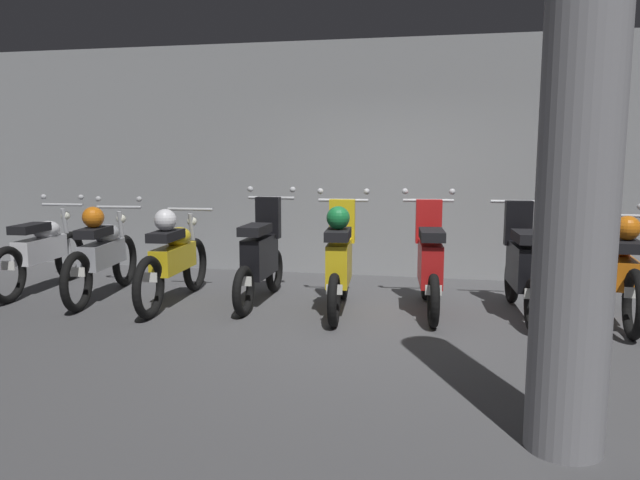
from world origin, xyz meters
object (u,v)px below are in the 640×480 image
Objects in this scene: motorbike_slot_4 at (340,259)px; motorbike_slot_6 at (522,266)px; motorbike_slot_1 at (103,253)px; motorbike_slot_5 at (430,263)px; motorbike_slot_7 at (620,269)px; motorbike_slot_0 at (42,251)px; support_pillar at (579,170)px; motorbike_slot_2 at (174,257)px; motorbike_slot_3 at (261,256)px.

motorbike_slot_4 reaches higher than motorbike_slot_6.
motorbike_slot_5 is (3.75, 0.13, -0.00)m from motorbike_slot_1.
motorbike_slot_7 is at bearing 0.04° from motorbike_slot_6.
motorbike_slot_0 is at bearing 179.30° from motorbike_slot_5.
support_pillar is (-1.02, -2.98, 1.06)m from motorbike_slot_7.
motorbike_slot_4 is at bearing 1.15° from motorbike_slot_2.
support_pillar is at bearing -28.35° from motorbike_slot_0.
motorbike_slot_6 is at bearing 2.30° from motorbike_slot_5.
motorbike_slot_3 is 0.96m from motorbike_slot_4.
support_pillar is at bearing -91.58° from motorbike_slot_6.
motorbike_slot_0 is 2.82m from motorbike_slot_3.
motorbike_slot_4 reaches higher than motorbike_slot_0.
motorbike_slot_4 is at bearing -12.77° from motorbike_slot_3.
motorbike_slot_0 is at bearing 179.34° from motorbike_slot_3.
motorbike_slot_3 is 1.87m from motorbike_slot_5.
motorbike_slot_2 is 1.16× the size of motorbike_slot_4.
motorbike_slot_7 is at bearing 3.21° from motorbike_slot_2.
motorbike_slot_5 is at bearing -178.83° from motorbike_slot_7.
motorbike_slot_7 is (6.58, -0.02, 0.04)m from motorbike_slot_0.
motorbike_slot_5 is at bearing -177.70° from motorbike_slot_6.
motorbike_slot_4 is (2.82, -0.06, 0.04)m from motorbike_slot_1.
motorbike_slot_0 is 6.40m from support_pillar.
support_pillar reaches higher than motorbike_slot_0.
motorbike_slot_5 is 1.00× the size of motorbike_slot_6.
motorbike_slot_6 reaches higher than motorbike_slot_7.
motorbike_slot_3 is at bearing 179.24° from motorbike_slot_5.
motorbike_slot_1 is at bearing 174.08° from motorbike_slot_2.
motorbike_slot_0 is at bearing 179.80° from motorbike_slot_6.
motorbike_slot_4 and motorbike_slot_5 have the same top height.
support_pillar is at bearing -36.46° from motorbike_slot_2.
motorbike_slot_6 is 0.86× the size of motorbike_slot_7.
motorbike_slot_7 is 0.61× the size of support_pillar.
motorbike_slot_6 is at bearing 0.26° from motorbike_slot_3.
motorbike_slot_2 is at bearing -165.10° from motorbike_slot_3.
motorbike_slot_3 is 0.86× the size of motorbike_slot_7.
motorbike_slot_6 is (0.94, 0.04, -0.00)m from motorbike_slot_5.
motorbike_slot_5 is at bearing -0.70° from motorbike_slot_0.
motorbike_slot_4 is at bearing -173.16° from motorbike_slot_6.
motorbike_slot_7 is (2.82, 0.23, -0.04)m from motorbike_slot_4.
motorbike_slot_6 is 0.53× the size of support_pillar.
motorbike_slot_5 is (2.81, 0.23, 0.00)m from motorbike_slot_2.
motorbike_slot_5 reaches higher than motorbike_slot_7.
motorbike_slot_6 is 0.94m from motorbike_slot_7.
motorbike_slot_2 is at bearing -175.99° from motorbike_slot_6.
motorbike_slot_0 is 1.90m from motorbike_slot_2.
support_pillar reaches higher than motorbike_slot_2.
motorbike_slot_1 reaches higher than motorbike_slot_2.
support_pillar is (1.80, -2.75, 1.02)m from motorbike_slot_4.
motorbike_slot_6 reaches higher than motorbike_slot_2.
motorbike_slot_0 and motorbike_slot_7 have the same top height.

